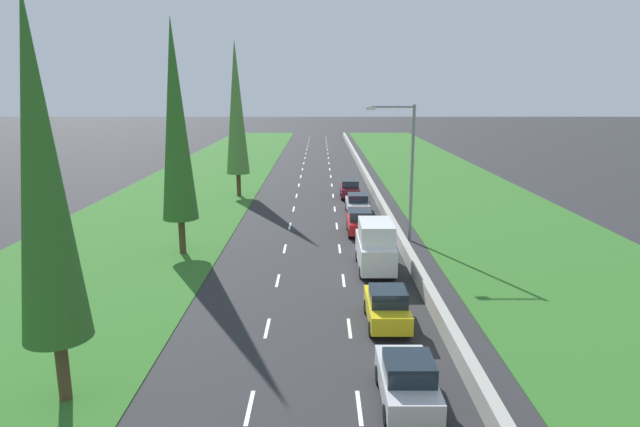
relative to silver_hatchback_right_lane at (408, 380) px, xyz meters
name	(u,v)px	position (x,y,z in m)	size (l,w,h in m)	color
ground_plane	(316,181)	(-3.29, 44.77, -0.84)	(300.00, 300.00, 0.00)	#28282B
grass_verge_left	(203,181)	(-15.94, 44.77, -0.82)	(14.00, 140.00, 0.04)	#2D6623
grass_verge_right	(445,181)	(11.06, 44.77, -0.82)	(14.00, 140.00, 0.04)	#2D6623
median_barrier	(367,177)	(2.41, 44.77, -0.41)	(0.44, 120.00, 0.85)	#9E9B93
lane_markings	(316,181)	(-3.29, 44.77, -0.83)	(3.64, 116.00, 0.01)	white
silver_hatchback_right_lane	(408,380)	(0.00, 0.00, 0.00)	(1.74, 3.90, 1.72)	silver
yellow_hatchback_right_lane	(388,306)	(0.08, 6.15, 0.00)	(1.74, 3.90, 1.72)	yellow
white_van_right_lane	(376,246)	(0.30, 13.60, 0.56)	(1.96, 4.90, 2.82)	white
red_hatchback_right_lane	(361,222)	(0.00, 21.48, 0.00)	(1.74, 3.90, 1.72)	red
silver_sedan_right_lane	(358,204)	(0.26, 28.12, -0.02)	(1.82, 4.50, 1.64)	silver
maroon_hatchback_right_lane	(351,189)	(0.00, 34.73, 0.00)	(1.74, 3.90, 1.72)	maroon
poplar_tree_nearest	(42,172)	(-11.12, 0.27, 6.67)	(2.12, 2.12, 12.91)	#4C3823
poplar_tree_second	(176,121)	(-11.31, 16.84, 7.26)	(2.15, 2.15, 14.09)	#4C3823
poplar_tree_third	(237,108)	(-10.52, 35.63, 7.45)	(2.16, 2.16, 14.46)	#4C3823
street_light_mast	(408,163)	(2.90, 19.82, 4.40)	(3.20, 0.28, 9.00)	gray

